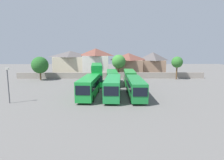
# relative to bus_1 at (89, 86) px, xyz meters

# --- Properties ---
(ground) EXTENTS (140.00, 140.00, 0.00)m
(ground) POSITION_rel_bus_1_xyz_m (4.11, 17.96, -2.01)
(ground) COLOR #605E5B
(depot_boundary_wall) EXTENTS (56.00, 0.50, 1.80)m
(depot_boundary_wall) POSITION_rel_bus_1_xyz_m (4.11, 22.97, -1.11)
(depot_boundary_wall) COLOR gray
(depot_boundary_wall) RESTS_ON ground
(bus_1) EXTENTS (3.27, 11.42, 3.53)m
(bus_1) POSITION_rel_bus_1_xyz_m (0.00, 0.00, 0.00)
(bus_1) COLOR #1A8E35
(bus_1) RESTS_ON ground
(bus_2) EXTENTS (3.28, 11.56, 3.50)m
(bus_2) POSITION_rel_bus_1_xyz_m (4.21, -0.38, -0.02)
(bus_2) COLOR #1D883D
(bus_2) RESTS_ON ground
(bus_3) EXTENTS (2.77, 12.11, 3.29)m
(bus_3) POSITION_rel_bus_1_xyz_m (8.24, -0.16, -0.13)
(bus_3) COLOR #1A7A34
(bus_3) RESTS_ON ground
(bus_4) EXTENTS (3.28, 12.17, 5.00)m
(bus_4) POSITION_rel_bus_1_xyz_m (0.50, 12.87, 0.80)
(bus_4) COLOR #11862E
(bus_4) RESTS_ON ground
(bus_5) EXTENTS (2.74, 11.13, 3.27)m
(bus_5) POSITION_rel_bus_1_xyz_m (4.27, 13.15, -0.14)
(bus_5) COLOR #197E30
(bus_5) RESTS_ON ground
(bus_6) EXTENTS (2.92, 10.36, 3.41)m
(bus_6) POSITION_rel_bus_1_xyz_m (8.56, 12.77, -0.07)
(bus_6) COLOR #228833
(bus_6) RESTS_ON ground
(house_terrace_left) EXTENTS (10.99, 7.43, 8.20)m
(house_terrace_left) POSITION_rel_bus_1_xyz_m (-9.41, 30.88, 2.16)
(house_terrace_left) COLOR beige
(house_terrace_left) RESTS_ON ground
(house_terrace_centre) EXTENTS (8.69, 6.41, 9.03)m
(house_terrace_centre) POSITION_rel_bus_1_xyz_m (-0.88, 30.26, 2.59)
(house_terrace_centre) COLOR silver
(house_terrace_centre) RESTS_ON ground
(house_terrace_right) EXTENTS (9.07, 8.38, 7.49)m
(house_terrace_right) POSITION_rel_bus_1_xyz_m (10.05, 30.48, 1.81)
(house_terrace_right) COLOR #9E7A60
(house_terrace_right) RESTS_ON ground
(house_terrace_far_right) EXTENTS (7.81, 6.66, 7.77)m
(house_terrace_far_right) POSITION_rel_bus_1_xyz_m (18.56, 31.62, 1.96)
(house_terrace_far_right) COLOR #9E7A60
(house_terrace_far_right) RESTS_ON ground
(tree_left_of_lot) EXTENTS (3.22, 3.22, 6.60)m
(tree_left_of_lot) POSITION_rel_bus_1_xyz_m (23.12, 20.97, 2.92)
(tree_left_of_lot) COLOR brown
(tree_left_of_lot) RESTS_ON ground
(tree_behind_wall) EXTENTS (4.28, 4.28, 7.06)m
(tree_behind_wall) POSITION_rel_bus_1_xyz_m (6.53, 25.47, 2.88)
(tree_behind_wall) COLOR brown
(tree_behind_wall) RESTS_ON ground
(tree_right_of_lot) EXTENTS (4.67, 4.67, 6.61)m
(tree_right_of_lot) POSITION_rel_bus_1_xyz_m (-15.82, 19.97, 2.25)
(tree_right_of_lot) COLOR brown
(tree_right_of_lot) RESTS_ON ground
(lamp_post_lot_edge) EXTENTS (0.50, 0.24, 5.60)m
(lamp_post_lot_edge) POSITION_rel_bus_1_xyz_m (-12.11, -4.04, 1.22)
(lamp_post_lot_edge) COLOR #4C4C51
(lamp_post_lot_edge) RESTS_ON ground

